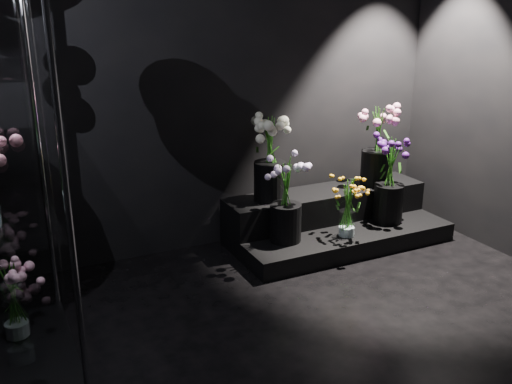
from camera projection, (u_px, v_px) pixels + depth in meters
floor at (354, 374)px, 3.08m from camera, size 4.00×4.00×0.00m
wall_back at (211, 73)px, 4.35m from camera, size 4.00×0.00×4.00m
display_riser at (332, 220)px, 4.82m from camera, size 1.80×0.80×0.40m
bouquet_orange_bells at (348, 205)px, 4.45m from camera, size 0.35×0.35×0.49m
bouquet_lilac at (286, 195)px, 4.33m from camera, size 0.37×0.37×0.67m
bouquet_purple at (390, 178)px, 4.72m from camera, size 0.32×0.32×0.72m
bouquet_cream_roses at (270, 153)px, 4.49m from camera, size 0.44×0.44×0.67m
bouquet_pink_roses at (377, 142)px, 4.90m from camera, size 0.39×0.39×0.68m
bouquet_case_base_pink at (13, 298)px, 3.16m from camera, size 0.36×0.36×0.45m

